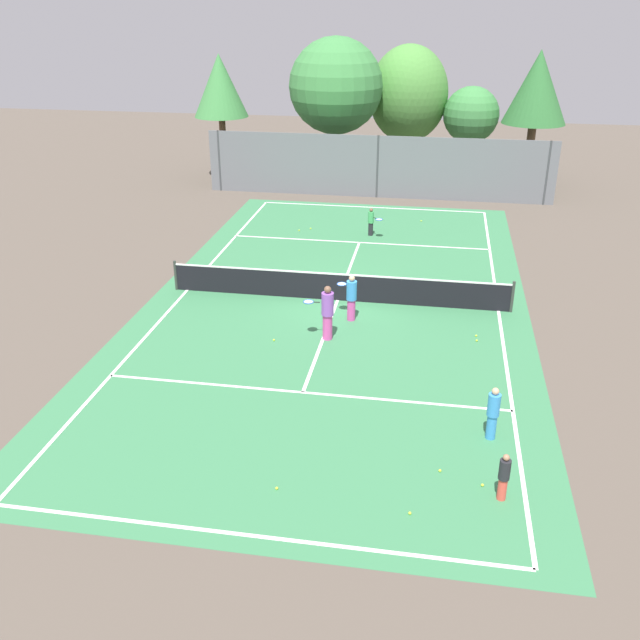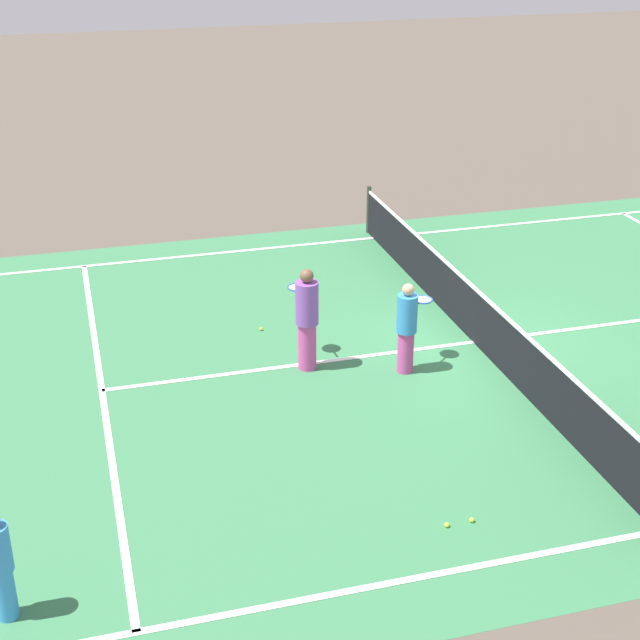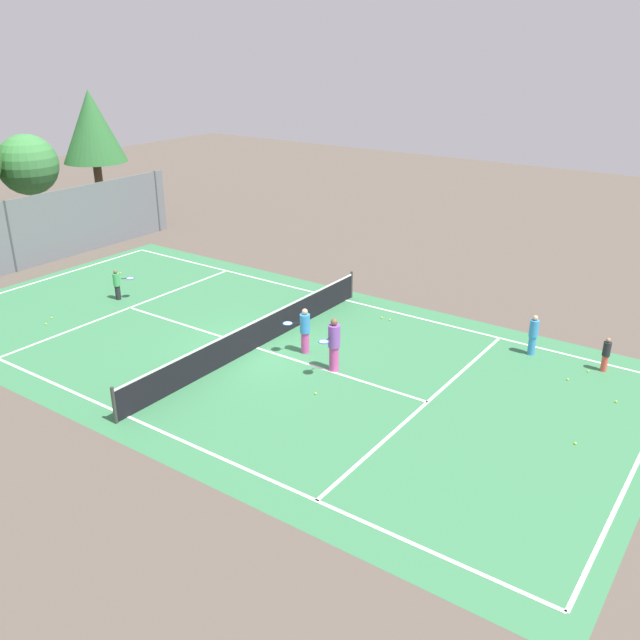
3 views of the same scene
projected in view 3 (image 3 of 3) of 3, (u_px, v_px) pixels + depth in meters
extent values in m
plane|color=brown|center=(257.00, 348.00, 22.90)|extent=(80.00, 80.00, 0.00)
cube|color=#387A4C|center=(257.00, 348.00, 22.90)|extent=(13.00, 25.00, 0.00)
cube|color=white|center=(128.00, 417.00, 18.75)|extent=(0.10, 24.00, 0.01)
cube|color=white|center=(346.00, 300.00, 27.05)|extent=(0.10, 24.00, 0.01)
cube|color=white|center=(635.00, 468.00, 16.52)|extent=(11.00, 0.10, 0.01)
cube|color=white|center=(43.00, 280.00, 29.28)|extent=(11.00, 0.10, 0.01)
cube|color=white|center=(427.00, 402.00, 19.50)|extent=(11.00, 0.10, 0.01)
cube|color=white|center=(130.00, 308.00, 26.30)|extent=(11.00, 0.10, 0.01)
cube|color=white|center=(257.00, 348.00, 22.90)|extent=(0.10, 12.80, 0.01)
cylinder|color=#333833|center=(114.00, 405.00, 18.24)|extent=(0.10, 0.10, 1.10)
cylinder|color=#333833|center=(351.00, 285.00, 27.14)|extent=(0.10, 0.10, 1.10)
cube|color=black|center=(256.00, 335.00, 22.72)|extent=(11.80, 0.03, 0.95)
cube|color=white|center=(256.00, 321.00, 22.52)|extent=(11.80, 0.04, 0.05)
cube|color=slate|center=(10.00, 237.00, 29.73)|extent=(18.00, 0.06, 3.20)
cylinder|color=#3F4447|center=(10.00, 237.00, 29.73)|extent=(0.12, 0.12, 3.20)
cylinder|color=#3F4447|center=(157.00, 202.00, 36.14)|extent=(0.12, 0.12, 3.20)
cylinder|color=brown|center=(35.00, 209.00, 36.30)|extent=(0.32, 0.32, 2.37)
sphere|color=#3D8442|center=(28.00, 165.00, 35.39)|extent=(3.13, 3.13, 3.13)
cylinder|color=brown|center=(100.00, 192.00, 37.84)|extent=(0.45, 0.45, 3.38)
cone|color=#2D6B33|center=(92.00, 126.00, 36.46)|extent=(3.40, 3.40, 3.78)
cylinder|color=#232328|center=(118.00, 292.00, 27.05)|extent=(0.21, 0.21, 0.58)
cylinder|color=#3FA559|center=(116.00, 280.00, 26.84)|extent=(0.26, 0.26, 0.50)
sphere|color=brown|center=(115.00, 272.00, 26.72)|extent=(0.16, 0.16, 0.16)
cylinder|color=black|center=(124.00, 279.00, 26.89)|extent=(0.17, 0.16, 0.03)
torus|color=blue|center=(130.00, 278.00, 26.93)|extent=(0.47, 0.47, 0.03)
cylinder|color=silver|center=(130.00, 278.00, 26.93)|extent=(0.39, 0.39, 0.00)
cylinder|color=#D14799|center=(305.00, 342.00, 22.45)|extent=(0.27, 0.27, 0.73)
cylinder|color=#388CD8|center=(305.00, 323.00, 22.19)|extent=(0.33, 0.33, 0.64)
sphere|color=tan|center=(305.00, 312.00, 22.03)|extent=(0.20, 0.20, 0.20)
cylinder|color=black|center=(295.00, 323.00, 22.14)|extent=(0.16, 0.17, 0.03)
torus|color=blue|center=(288.00, 323.00, 22.11)|extent=(0.47, 0.47, 0.03)
cylinder|color=silver|center=(288.00, 323.00, 22.11)|extent=(0.39, 0.39, 0.00)
cylinder|color=#E54C3F|center=(604.00, 363.00, 21.24)|extent=(0.19, 0.19, 0.53)
cylinder|color=#232328|center=(607.00, 349.00, 21.05)|extent=(0.24, 0.24, 0.46)
sphere|color=#A37556|center=(608.00, 340.00, 20.94)|extent=(0.14, 0.14, 0.14)
cylinder|color=#388CD8|center=(532.00, 345.00, 22.34)|extent=(0.24, 0.24, 0.65)
cylinder|color=#388CD8|center=(534.00, 328.00, 22.10)|extent=(0.30, 0.30, 0.57)
sphere|color=tan|center=(535.00, 318.00, 21.96)|extent=(0.18, 0.18, 0.18)
cylinder|color=#D14799|center=(334.00, 359.00, 21.21)|extent=(0.30, 0.30, 0.82)
cylinder|color=purple|center=(334.00, 336.00, 20.92)|extent=(0.38, 0.38, 0.72)
sphere|color=brown|center=(334.00, 322.00, 20.74)|extent=(0.22, 0.22, 0.22)
cylinder|color=black|center=(328.00, 339.00, 20.64)|extent=(0.20, 0.04, 0.03)
torus|color=blue|center=(324.00, 342.00, 20.45)|extent=(0.34, 0.34, 0.03)
cylinder|color=silver|center=(324.00, 342.00, 20.45)|extent=(0.28, 0.28, 0.00)
sphere|color=#CCE533|center=(390.00, 320.00, 25.12)|extent=(0.07, 0.07, 0.07)
sphere|color=#CCE533|center=(575.00, 443.00, 17.47)|extent=(0.07, 0.07, 0.07)
sphere|color=#CCE533|center=(382.00, 318.00, 25.30)|extent=(0.07, 0.07, 0.07)
sphere|color=#CCE533|center=(588.00, 371.00, 21.24)|extent=(0.07, 0.07, 0.07)
sphere|color=#CCE533|center=(120.00, 273.00, 30.08)|extent=(0.07, 0.07, 0.07)
sphere|color=#CCE533|center=(568.00, 379.00, 20.74)|extent=(0.07, 0.07, 0.07)
sphere|color=#CCE533|center=(616.00, 402.00, 19.47)|extent=(0.07, 0.07, 0.07)
sphere|color=#CCE533|center=(315.00, 393.00, 19.92)|extent=(0.07, 0.07, 0.07)
sphere|color=#CCE533|center=(46.00, 324.00, 24.74)|extent=(0.07, 0.07, 0.07)
sphere|color=#CCE533|center=(52.00, 318.00, 25.28)|extent=(0.07, 0.07, 0.07)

